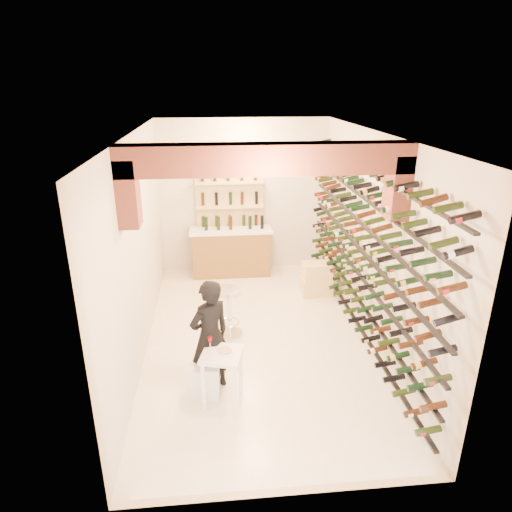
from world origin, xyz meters
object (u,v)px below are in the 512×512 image
Objects in this scene: chrome_barstool at (229,309)px; tasting_table at (222,362)px; white_stool at (205,378)px; crate_lower at (316,286)px; back_counter at (231,250)px; person at (210,336)px; wine_rack at (358,244)px.

tasting_table is at bearing -95.73° from chrome_barstool.
white_stool reaches higher than crate_lower.
back_counter is 2.08× the size of chrome_barstool.
person reaches higher than back_counter.
crate_lower is at bearing -159.78° from person.
white_stool is at bearing -104.79° from chrome_barstool.
person is 1.41m from chrome_barstool.
person is 2.74× the size of crate_lower.
chrome_barstool is 1.42× the size of crate_lower.
back_counter is at bearing 82.45° from white_stool.
tasting_table is at bearing -145.34° from wine_rack.
back_counter is at bearing 143.69° from crate_lower.
wine_rack is 12.54× the size of white_stool.
back_counter is 2.00m from crate_lower.
tasting_table is at bearing -122.50° from crate_lower.
crate_lower is at bearing -36.31° from back_counter.
tasting_table is 0.45m from white_stool.
white_stool is at bearing -150.88° from wine_rack.
wine_rack is 6.97× the size of chrome_barstool.
white_stool is at bearing 157.82° from tasting_table.
chrome_barstool is (0.38, 1.45, 0.25)m from white_stool.
wine_rack reaches higher than chrome_barstool.
back_counter is 1.08× the size of person.
white_stool is 1.52m from chrome_barstool.
person is (-0.14, 0.28, 0.20)m from tasting_table.
white_stool is 3.50m from crate_lower.
back_counter is at bearing 124.66° from wine_rack.
crate_lower is at bearing 53.01° from white_stool.
back_counter is at bearing -129.29° from person.
crate_lower is at bearing 71.82° from tasting_table.
back_counter is 2.96× the size of crate_lower.
person is at bearing -152.27° from wine_rack.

